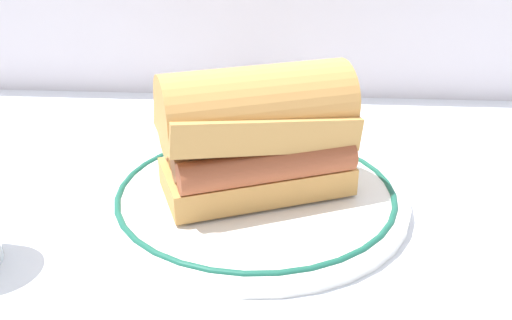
# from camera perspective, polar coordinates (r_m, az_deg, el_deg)

# --- Properties ---
(ground_plane) EXTENTS (1.50, 1.50, 0.00)m
(ground_plane) POSITION_cam_1_polar(r_m,az_deg,el_deg) (0.55, -1.18, -3.53)
(ground_plane) COLOR silver
(plate) EXTENTS (0.29, 0.29, 0.01)m
(plate) POSITION_cam_1_polar(r_m,az_deg,el_deg) (0.54, -0.00, -3.59)
(plate) COLOR white
(plate) RESTS_ON ground_plane
(sausage_sandwich) EXTENTS (0.19, 0.15, 0.12)m
(sausage_sandwich) POSITION_cam_1_polar(r_m,az_deg,el_deg) (0.51, 0.00, 2.93)
(sausage_sandwich) COLOR #C88E49
(sausage_sandwich) RESTS_ON plate
(butter_knife) EXTENTS (0.16, 0.03, 0.01)m
(butter_knife) POSITION_cam_1_polar(r_m,az_deg,el_deg) (0.78, -2.90, 5.62)
(butter_knife) COLOR silver
(butter_knife) RESTS_ON ground_plane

